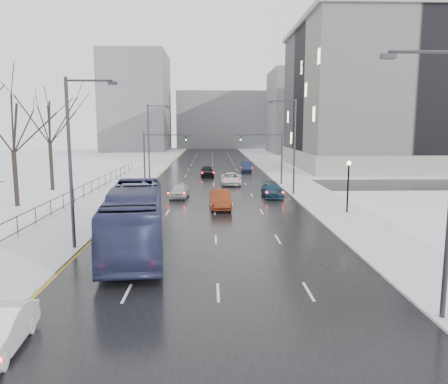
{
  "coord_description": "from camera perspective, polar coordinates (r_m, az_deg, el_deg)",
  "views": [
    {
      "loc": [
        -0.28,
        -5.29,
        7.3
      ],
      "look_at": [
        0.65,
        26.18,
        2.5
      ],
      "focal_mm": 35.0,
      "sensor_mm": 36.0,
      "label": 1
    }
  ],
  "objects": [
    {
      "name": "civic_building",
      "position": [
        85.05,
        23.24,
        10.61
      ],
      "size": [
        41.0,
        31.0,
        24.8
      ],
      "color": "gray",
      "rests_on": "ground"
    },
    {
      "name": "bldg_far_right",
      "position": [
        123.63,
        11.72,
        10.2
      ],
      "size": [
        24.0,
        20.0,
        22.0
      ],
      "primitive_type": "cube",
      "color": "slate",
      "rests_on": "ground"
    },
    {
      "name": "sedan_right_near",
      "position": [
        38.53,
        -0.51,
        -0.95
      ],
      "size": [
        1.96,
        5.06,
        1.64
      ],
      "primitive_type": "imported",
      "rotation": [
        0.0,
        0.0,
        0.04
      ],
      "color": "maroon",
      "rests_on": "road"
    },
    {
      "name": "streetlight_r_near",
      "position": [
        17.55,
        27.11,
        2.22
      ],
      "size": [
        2.95,
        0.25,
        10.0
      ],
      "color": "#2D2D33",
      "rests_on": "ground"
    },
    {
      "name": "mast_signal_right",
      "position": [
        53.92,
        6.45,
        5.22
      ],
      "size": [
        6.1,
        0.33,
        6.5
      ],
      "color": "#2D2D33",
      "rests_on": "ground"
    },
    {
      "name": "sidewalk_right",
      "position": [
        66.57,
        7.64,
        2.36
      ],
      "size": [
        5.0,
        150.0,
        0.16
      ],
      "primitive_type": "cube",
      "color": "silver",
      "rests_on": "ground"
    },
    {
      "name": "streetlight_l_near",
      "position": [
        26.55,
        -19.04,
        4.56
      ],
      "size": [
        2.95,
        0.25,
        10.0
      ],
      "color": "#2D2D33",
      "rests_on": "ground"
    },
    {
      "name": "mast_signal_left",
      "position": [
        53.85,
        -9.25,
        5.15
      ],
      "size": [
        6.1,
        0.33,
        6.5
      ],
      "color": "#2D2D33",
      "rests_on": "ground"
    },
    {
      "name": "cross_road",
      "position": [
        53.79,
        -1.38,
        0.89
      ],
      "size": [
        130.0,
        10.0,
        0.04
      ],
      "primitive_type": "cube",
      "color": "black",
      "rests_on": "ground"
    },
    {
      "name": "sidewalk_left",
      "position": [
        66.48,
        -10.53,
        2.29
      ],
      "size": [
        5.0,
        150.0,
        0.16
      ],
      "primitive_type": "cube",
      "color": "silver",
      "rests_on": "ground"
    },
    {
      "name": "park_strip",
      "position": [
        68.59,
        -18.4,
        2.16
      ],
      "size": [
        14.0,
        150.0,
        0.12
      ],
      "primitive_type": "cube",
      "color": "white",
      "rests_on": "ground"
    },
    {
      "name": "streetlight_r_mid",
      "position": [
        46.1,
        8.92,
        6.47
      ],
      "size": [
        2.95,
        0.25,
        10.0
      ],
      "color": "#2D2D33",
      "rests_on": "ground"
    },
    {
      "name": "sedan_right_far",
      "position": [
        45.09,
        6.31,
        0.22
      ],
      "size": [
        1.94,
        4.68,
        1.35
      ],
      "primitive_type": "imported",
      "rotation": [
        0.0,
        0.0,
        0.01
      ],
      "color": "#18314A",
      "rests_on": "road"
    },
    {
      "name": "sedan_center_far",
      "position": [
        63.1,
        -2.2,
        2.77
      ],
      "size": [
        2.06,
        4.67,
        1.56
      ],
      "primitive_type": "imported",
      "rotation": [
        0.0,
        0.0,
        0.05
      ],
      "color": "black",
      "rests_on": "road"
    },
    {
      "name": "tree_park_e",
      "position": [
        52.95,
        -21.45,
        0.14
      ],
      "size": [
        9.45,
        9.45,
        13.5
      ],
      "primitive_type": null,
      "color": "black",
      "rests_on": "ground"
    },
    {
      "name": "bldg_far_left",
      "position": [
        132.26,
        -11.37,
        11.4
      ],
      "size": [
        18.0,
        22.0,
        28.0
      ],
      "primitive_type": "cube",
      "color": "slate",
      "rests_on": "ground"
    },
    {
      "name": "tree_park_d",
      "position": [
        43.63,
        -25.35,
        -1.81
      ],
      "size": [
        8.75,
        8.75,
        12.5
      ],
      "primitive_type": null,
      "color": "black",
      "rests_on": "ground"
    },
    {
      "name": "lamppost_r_mid",
      "position": [
        37.3,
        15.93,
        1.63
      ],
      "size": [
        0.36,
        0.36,
        4.28
      ],
      "color": "black",
      "rests_on": "sidewalk_right"
    },
    {
      "name": "road",
      "position": [
        65.7,
        -1.44,
        2.3
      ],
      "size": [
        16.0,
        150.0,
        0.04
      ],
      "primitive_type": "cube",
      "color": "black",
      "rests_on": "ground"
    },
    {
      "name": "sedan_right_cross",
      "position": [
        54.23,
        0.9,
        1.74
      ],
      "size": [
        2.41,
        5.21,
        1.45
      ],
      "primitive_type": "imported",
      "rotation": [
        0.0,
        0.0,
        0.0
      ],
      "color": "silver",
      "rests_on": "road"
    },
    {
      "name": "iron_fence",
      "position": [
        38.05,
        -21.2,
        -1.6
      ],
      "size": [
        0.06,
        70.0,
        1.3
      ],
      "color": "black",
      "rests_on": "sidewalk_left"
    },
    {
      "name": "sedan_center_near",
      "position": [
        44.6,
        -5.81,
        0.18
      ],
      "size": [
        2.08,
        4.32,
        1.42
      ],
      "primitive_type": "imported",
      "rotation": [
        0.0,
        0.0,
        -0.1
      ],
      "color": "#B3B4B8",
      "rests_on": "road"
    },
    {
      "name": "bus",
      "position": [
        26.34,
        -11.56,
        -3.38
      ],
      "size": [
        4.64,
        13.5,
        3.68
      ],
      "primitive_type": "imported",
      "rotation": [
        0.0,
        0.0,
        0.12
      ],
      "color": "navy",
      "rests_on": "road"
    },
    {
      "name": "bldg_far_center",
      "position": [
        145.36,
        -0.0,
        9.34
      ],
      "size": [
        30.0,
        18.0,
        18.0
      ],
      "primitive_type": "cube",
      "color": "slate",
      "rests_on": "ground"
    },
    {
      "name": "no_uturn_sign",
      "position": [
        50.44,
        9.16,
        2.87
      ],
      "size": [
        0.6,
        0.06,
        2.7
      ],
      "color": "#2D2D33",
      "rests_on": "sidewalk_right"
    },
    {
      "name": "sedan_right_distant",
      "position": [
        69.98,
        2.93,
        3.35
      ],
      "size": [
        1.99,
        4.93,
        1.59
      ],
      "primitive_type": "imported",
      "rotation": [
        0.0,
        0.0,
        -0.06
      ],
      "color": "#152141",
      "rests_on": "road"
    },
    {
      "name": "streetlight_l_far",
      "position": [
        57.86,
        -9.6,
        6.88
      ],
      "size": [
        2.95,
        0.25,
        10.0
      ],
      "color": "#2D2D33",
      "rests_on": "ground"
    }
  ]
}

